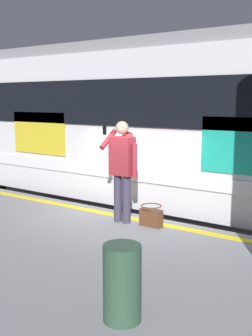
{
  "coord_description": "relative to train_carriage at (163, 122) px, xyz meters",
  "views": [
    {
      "loc": [
        -4.17,
        6.17,
        3.07
      ],
      "look_at": [
        -0.1,
        0.3,
        1.88
      ],
      "focal_mm": 44.13,
      "sensor_mm": 36.0,
      "label": 1
    }
  ],
  "objects": [
    {
      "name": "platform",
      "position": [
        -0.35,
        3.9,
        -2.09
      ],
      "size": [
        16.99,
        4.19,
        0.98
      ],
      "primitive_type": "cube",
      "color": "gray",
      "rests_on": "ground"
    },
    {
      "name": "track_rail_near",
      "position": [
        -0.35,
        0.71,
        -2.5
      ],
      "size": [
        22.08,
        0.08,
        0.16
      ],
      "primitive_type": "cube",
      "color": "slate",
      "rests_on": "ground"
    },
    {
      "name": "passenger",
      "position": [
        -0.56,
        2.35,
        -0.58
      ],
      "size": [
        0.57,
        0.55,
        1.73
      ],
      "color": "#383347",
      "rests_on": "platform"
    },
    {
      "name": "ground_plane",
      "position": [
        -0.35,
        1.8,
        -2.58
      ],
      "size": [
        25.48,
        25.48,
        0.0
      ],
      "primitive_type": "plane",
      "color": "#4C4742"
    },
    {
      "name": "safety_line",
      "position": [
        -0.35,
        2.1,
        -1.6
      ],
      "size": [
        16.65,
        0.16,
        0.01
      ],
      "primitive_type": "cube",
      "color": "yellow",
      "rests_on": "platform"
    },
    {
      "name": "train_carriage",
      "position": [
        0.0,
        0.0,
        0.0
      ],
      "size": [
        13.65,
        2.92,
        4.09
      ],
      "color": "silver",
      "rests_on": "ground"
    },
    {
      "name": "track_rail_far",
      "position": [
        -0.35,
        -0.72,
        -2.5
      ],
      "size": [
        22.08,
        0.08,
        0.16
      ],
      "primitive_type": "cube",
      "color": "slate",
      "rests_on": "ground"
    },
    {
      "name": "handbag",
      "position": [
        -1.09,
        2.29,
        -1.43
      ],
      "size": [
        0.39,
        0.35,
        0.36
      ],
      "color": "#59331E",
      "rests_on": "platform"
    },
    {
      "name": "trash_bin",
      "position": [
        -2.41,
        4.98,
        -1.22
      ],
      "size": [
        0.37,
        0.37,
        0.75
      ],
      "primitive_type": "cylinder",
      "color": "#2D4C38",
      "rests_on": "platform"
    }
  ]
}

